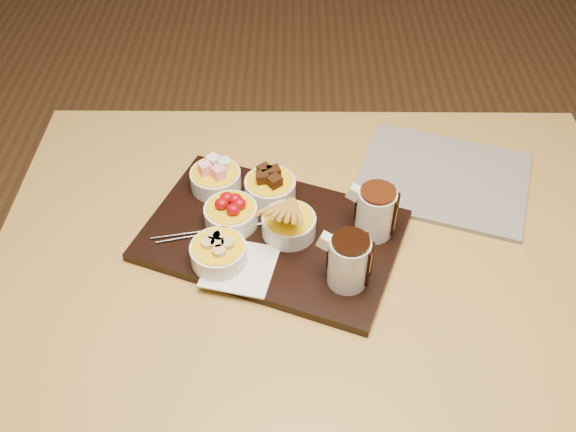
{
  "coord_description": "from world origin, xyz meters",
  "views": [
    {
      "loc": [
        -0.05,
        -0.82,
        1.63
      ],
      "look_at": [
        -0.05,
        -0.0,
        0.81
      ],
      "focal_mm": 40.0,
      "sensor_mm": 36.0,
      "label": 1
    }
  ],
  "objects_px": {
    "pitcher_dark_chocolate": "(349,262)",
    "pitcher_milk_chocolate": "(376,213)",
    "serving_board": "(272,235)",
    "bowl_strawberries": "(231,215)",
    "newspaper": "(443,178)",
    "dining_table": "(315,272)"
  },
  "relations": [
    {
      "from": "bowl_strawberries",
      "to": "pitcher_dark_chocolate",
      "type": "height_order",
      "value": "pitcher_dark_chocolate"
    },
    {
      "from": "serving_board",
      "to": "newspaper",
      "type": "height_order",
      "value": "serving_board"
    },
    {
      "from": "dining_table",
      "to": "serving_board",
      "type": "bearing_deg",
      "value": -178.38
    },
    {
      "from": "pitcher_milk_chocolate",
      "to": "newspaper",
      "type": "xyz_separation_m",
      "value": [
        0.16,
        0.16,
        -0.06
      ]
    },
    {
      "from": "pitcher_milk_chocolate",
      "to": "bowl_strawberries",
      "type": "bearing_deg",
      "value": -163.61
    },
    {
      "from": "dining_table",
      "to": "bowl_strawberries",
      "type": "relative_size",
      "value": 12.0
    },
    {
      "from": "bowl_strawberries",
      "to": "newspaper",
      "type": "distance_m",
      "value": 0.45
    },
    {
      "from": "pitcher_dark_chocolate",
      "to": "pitcher_milk_chocolate",
      "type": "xyz_separation_m",
      "value": [
        0.06,
        0.12,
        0.0
      ]
    },
    {
      "from": "bowl_strawberries",
      "to": "pitcher_dark_chocolate",
      "type": "distance_m",
      "value": 0.25
    },
    {
      "from": "dining_table",
      "to": "bowl_strawberries",
      "type": "distance_m",
      "value": 0.21
    },
    {
      "from": "bowl_strawberries",
      "to": "pitcher_milk_chocolate",
      "type": "bearing_deg",
      "value": -4.36
    },
    {
      "from": "bowl_strawberries",
      "to": "newspaper",
      "type": "relative_size",
      "value": 0.3
    },
    {
      "from": "newspaper",
      "to": "serving_board",
      "type": "bearing_deg",
      "value": -135.67
    },
    {
      "from": "pitcher_milk_chocolate",
      "to": "newspaper",
      "type": "distance_m",
      "value": 0.24
    },
    {
      "from": "serving_board",
      "to": "bowl_strawberries",
      "type": "bearing_deg",
      "value": -176.42
    },
    {
      "from": "serving_board",
      "to": "bowl_strawberries",
      "type": "xyz_separation_m",
      "value": [
        -0.08,
        0.02,
        0.03
      ]
    },
    {
      "from": "serving_board",
      "to": "newspaper",
      "type": "relative_size",
      "value": 1.37
    },
    {
      "from": "bowl_strawberries",
      "to": "newspaper",
      "type": "xyz_separation_m",
      "value": [
        0.42,
        0.14,
        -0.03
      ]
    },
    {
      "from": "pitcher_dark_chocolate",
      "to": "pitcher_milk_chocolate",
      "type": "relative_size",
      "value": 1.0
    },
    {
      "from": "pitcher_dark_chocolate",
      "to": "bowl_strawberries",
      "type": "bearing_deg",
      "value": 167.35
    },
    {
      "from": "bowl_strawberries",
      "to": "pitcher_dark_chocolate",
      "type": "xyz_separation_m",
      "value": [
        0.21,
        -0.14,
        0.03
      ]
    },
    {
      "from": "serving_board",
      "to": "bowl_strawberries",
      "type": "height_order",
      "value": "bowl_strawberries"
    }
  ]
}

